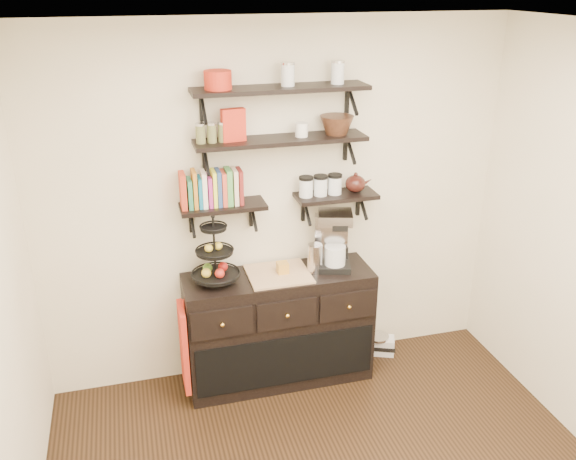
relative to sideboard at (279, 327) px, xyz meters
The scene contains 20 objects.
ceiling 2.71m from the sideboard, 88.14° to the right, with size 3.50×3.50×0.02m, color white.
back_wall 0.93m from the sideboard, 78.16° to the left, with size 3.50×0.02×2.70m, color white.
shelf_top 1.78m from the sideboard, 64.57° to the left, with size 1.20×0.27×0.23m.
shelf_mid 1.43m from the sideboard, 64.57° to the left, with size 1.20×0.27×0.23m.
shelf_low_left 1.05m from the sideboard, 162.49° to the left, with size 0.60×0.25×0.23m.
shelf_low_right 1.09m from the sideboard, 13.99° to the left, with size 0.60×0.25×0.23m.
cookbooks 1.20m from the sideboard, 164.80° to the left, with size 0.43×0.15×0.26m.
glass_canisters 1.12m from the sideboard, 18.23° to the left, with size 0.32×0.10×0.13m.
sideboard is the anchor object (origin of this frame).
fruit_stand 0.77m from the sideboard, behind, with size 0.34×0.34×0.50m.
candle 0.50m from the sideboard, ahead, with size 0.08×0.08×0.08m, color #BC852B.
coffee_maker 0.79m from the sideboard, ahead, with size 0.30×0.30×0.45m.
thermal_carafe 0.62m from the sideboard, ahead, with size 0.11×0.11×0.22m, color silver.
apron 0.74m from the sideboard, behind, with size 0.04×0.28×0.65m, color red.
radio 0.96m from the sideboard, ahead, with size 0.30×0.24×0.16m.
recipe_box 1.59m from the sideboard, 160.21° to the left, with size 0.16×0.06×0.22m, color red.
walnut_bowl 1.58m from the sideboard, 12.44° to the left, with size 0.24×0.24×0.13m, color black, non-canonical shape.
ramekins 1.51m from the sideboard, 26.88° to the left, with size 0.09×0.09×0.10m, color white.
teapot 1.24m from the sideboard, 10.52° to the left, with size 0.20×0.15×0.15m, color black, non-canonical shape.
red_pot 1.90m from the sideboard, 164.83° to the left, with size 0.18×0.18×0.12m, color red.
Camera 1 is at (-1.03, -2.36, 2.94)m, focal length 38.00 mm.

